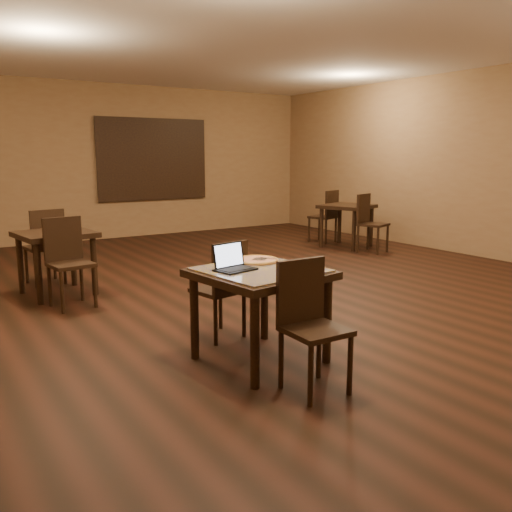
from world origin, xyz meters
TOP-DOWN VIEW (x-y plane):
  - ground at (0.00, 0.00)m, footprint 10.00×10.00m
  - wall_back at (0.00, 5.00)m, footprint 8.00×0.02m
  - wall_right at (4.00, 0.00)m, footprint 0.02×10.00m
  - ceiling at (0.00, 0.00)m, footprint 8.00×10.00m
  - mural at (0.50, 4.96)m, footprint 2.34×0.05m
  - tiled_table at (-1.53, -2.07)m, footprint 1.03×1.03m
  - chair_main_near at (-1.53, -2.69)m, footprint 0.41×0.41m
  - chair_main_far at (-1.52, -1.45)m, footprint 0.46×0.46m
  - laptop at (-1.73, -1.97)m, footprint 0.33×0.29m
  - plate at (-1.31, -2.25)m, footprint 0.25×0.25m
  - pizza_slice at (-1.31, -2.25)m, footprint 0.29×0.29m
  - pizza_pan at (-1.41, -1.83)m, footprint 0.38×0.38m
  - pizza_whole at (-1.41, -1.83)m, footprint 0.37×0.37m
  - spatula at (-1.39, -1.85)m, footprint 0.25×0.27m
  - napkin_roll at (-1.13, -2.21)m, footprint 0.10×0.19m
  - other_table_a at (2.80, 1.66)m, footprint 1.04×1.04m
  - other_table_a_chair_near at (2.78, 1.08)m, footprint 0.54×0.54m
  - other_table_a_chair_far at (2.83, 2.25)m, footprint 0.54×0.54m
  - other_table_b at (-2.39, 1.02)m, footprint 0.90×0.90m
  - other_table_b_chair_near at (-2.40, 0.45)m, footprint 0.47×0.47m
  - other_table_b_chair_far at (-2.38, 1.59)m, footprint 0.47×0.47m

SIDE VIEW (x-z plane):
  - ground at x=0.00m, z-range 0.00..0.00m
  - chair_main_far at x=-1.52m, z-range 0.06..0.96m
  - chair_main_near at x=-1.53m, z-range 0.06..0.99m
  - other_table_b_chair_near at x=-2.40m, z-range 0.06..1.04m
  - other_table_b_chair_far at x=-2.38m, z-range 0.06..1.04m
  - other_table_a_chair_near at x=2.78m, z-range 0.06..1.05m
  - other_table_a_chair_far at x=2.83m, z-range 0.06..1.05m
  - other_table_b at x=-2.39m, z-range 0.25..1.01m
  - other_table_a at x=2.80m, z-range 0.25..1.02m
  - tiled_table at x=-1.53m, z-range 0.28..1.04m
  - pizza_pan at x=-1.41m, z-range 0.76..0.77m
  - plate at x=-1.31m, z-range 0.76..0.78m
  - pizza_whole at x=-1.41m, z-range 0.77..0.80m
  - napkin_roll at x=-1.13m, z-range 0.76..0.81m
  - pizza_slice at x=-1.31m, z-range 0.77..0.80m
  - spatula at x=-1.39m, z-range 0.78..0.80m
  - laptop at x=-1.73m, z-range 0.71..0.92m
  - wall_back at x=0.00m, z-range 0.00..3.00m
  - wall_right at x=4.00m, z-range 0.00..3.00m
  - mural at x=0.50m, z-range 0.73..2.37m
  - ceiling at x=0.00m, z-range 2.99..3.01m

